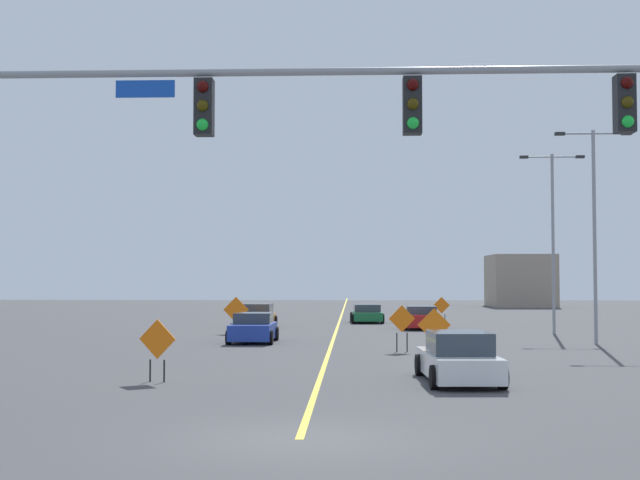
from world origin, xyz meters
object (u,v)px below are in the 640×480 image
at_px(construction_sign_right_lane, 157,343).
at_px(car_orange_approaching, 258,316).
at_px(traffic_signal_assembly, 528,131).
at_px(construction_sign_right_shoulder, 442,306).
at_px(construction_sign_left_shoulder, 402,322).
at_px(street_lamp_near_left, 594,220).
at_px(construction_sign_median_near, 236,311).
at_px(construction_sign_left_lane, 434,328).
at_px(car_white_near, 458,359).
at_px(street_lamp_far_left, 553,229).
at_px(car_green_distant, 367,314).
at_px(car_red_far, 421,318).
at_px(car_blue_passing, 253,329).

distance_m(construction_sign_right_lane, car_orange_approaching, 27.23).
bearing_deg(traffic_signal_assembly, construction_sign_right_shoulder, 86.24).
relative_size(construction_sign_left_shoulder, construction_sign_right_lane, 1.05).
height_order(street_lamp_near_left, construction_sign_median_near, street_lamp_near_left).
height_order(construction_sign_left_shoulder, construction_sign_left_lane, construction_sign_left_lane).
xyz_separation_m(construction_sign_median_near, car_orange_approaching, (0.52, 5.87, -0.54)).
distance_m(street_lamp_near_left, car_white_near, 16.97).
bearing_deg(street_lamp_far_left, car_white_near, -109.81).
bearing_deg(street_lamp_near_left, street_lamp_far_left, 92.07).
xyz_separation_m(car_white_near, car_green_distant, (-2.07, 32.61, -0.06)).
relative_size(construction_sign_left_shoulder, car_white_near, 0.40).
height_order(street_lamp_far_left, car_red_far, street_lamp_far_left).
xyz_separation_m(street_lamp_far_left, car_white_near, (-7.59, -21.07, -4.88)).
height_order(construction_sign_left_shoulder, construction_sign_right_shoulder, construction_sign_left_shoulder).
bearing_deg(car_white_near, car_blue_passing, 117.13).
xyz_separation_m(street_lamp_far_left, car_red_far, (-6.61, 4.59, -4.88)).
xyz_separation_m(construction_sign_right_lane, car_red_far, (9.45, 25.94, -0.46)).
xyz_separation_m(construction_sign_left_shoulder, construction_sign_right_shoulder, (4.01, 23.60, -0.13)).
distance_m(construction_sign_left_shoulder, car_green_distant, 22.66).
relative_size(construction_sign_median_near, car_green_distant, 0.49).
bearing_deg(car_orange_approaching, traffic_signal_assembly, -75.94).
height_order(construction_sign_left_shoulder, car_white_near, construction_sign_left_shoulder).
xyz_separation_m(street_lamp_near_left, car_blue_passing, (-15.37, 0.48, -4.93)).
relative_size(construction_sign_median_near, construction_sign_right_shoulder, 1.15).
relative_size(street_lamp_far_left, construction_sign_median_near, 4.88).
height_order(construction_sign_left_lane, car_red_far, construction_sign_left_lane).
relative_size(street_lamp_far_left, construction_sign_left_shoulder, 5.13).
xyz_separation_m(traffic_signal_assembly, car_green_distant, (-2.29, 41.30, -4.98)).
bearing_deg(construction_sign_left_shoulder, construction_sign_right_lane, -125.96).
xyz_separation_m(construction_sign_median_near, construction_sign_right_lane, (0.75, -21.36, -0.09)).
bearing_deg(construction_sign_median_near, car_red_far, 24.20).
relative_size(construction_sign_right_lane, car_red_far, 0.42).
relative_size(street_lamp_far_left, car_green_distant, 2.38).
bearing_deg(construction_sign_left_shoulder, car_orange_approaching, 114.38).
bearing_deg(construction_sign_right_shoulder, car_red_far, -104.27).
height_order(construction_sign_right_lane, car_orange_approaching, construction_sign_right_lane).
bearing_deg(construction_sign_right_shoulder, car_blue_passing, -119.16).
bearing_deg(car_blue_passing, construction_sign_right_shoulder, 60.84).
bearing_deg(street_lamp_near_left, car_orange_approaching, 142.45).
relative_size(street_lamp_near_left, car_orange_approaching, 2.32).
distance_m(street_lamp_far_left, car_orange_approaching, 17.99).
distance_m(traffic_signal_assembly, car_green_distant, 41.66).
distance_m(street_lamp_near_left, car_blue_passing, 16.15).
bearing_deg(street_lamp_far_left, construction_sign_right_shoulder, 110.15).
relative_size(traffic_signal_assembly, construction_sign_right_shoulder, 9.07).
bearing_deg(street_lamp_near_left, construction_sign_right_lane, -138.32).
bearing_deg(street_lamp_near_left, construction_sign_left_lane, -132.24).
bearing_deg(construction_sign_left_shoulder, street_lamp_far_left, 52.17).
bearing_deg(street_lamp_far_left, construction_sign_median_near, 179.99).
xyz_separation_m(construction_sign_median_near, car_blue_passing, (1.69, -6.36, -0.56)).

